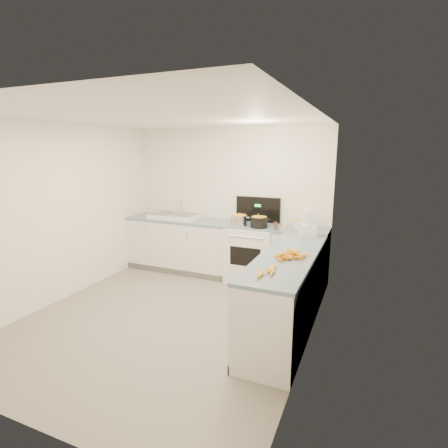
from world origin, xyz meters
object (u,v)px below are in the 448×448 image
at_px(sink, 175,216).
at_px(extract_bottle, 276,226).
at_px(food_processor, 308,224).
at_px(spice_jar, 285,228).
at_px(stove, 252,253).
at_px(mixing_bowl, 302,223).
at_px(steel_pot, 239,221).
at_px(black_pot, 259,223).

height_order(sink, extract_bottle, sink).
bearing_deg(food_processor, spice_jar, 148.43).
relative_size(stove, spice_jar, 15.31).
bearing_deg(mixing_bowl, steel_pot, -164.12).
xyz_separation_m(steel_pot, mixing_bowl, (0.95, 0.27, -0.01)).
relative_size(sink, steel_pot, 3.23).
height_order(mixing_bowl, extract_bottle, mixing_bowl).
distance_m(stove, black_pot, 0.58).
xyz_separation_m(steel_pot, food_processor, (1.13, -0.26, 0.09)).
bearing_deg(spice_jar, sink, 174.62).
relative_size(mixing_bowl, spice_jar, 3.10).
bearing_deg(black_pot, extract_bottle, -9.57).
distance_m(black_pot, spice_jar, 0.43).
distance_m(sink, extract_bottle, 1.89).
height_order(extract_bottle, food_processor, food_processor).
bearing_deg(extract_bottle, sink, 173.99).
bearing_deg(sink, spice_jar, -5.38).
height_order(steel_pot, extract_bottle, steel_pot).
bearing_deg(steel_pot, sink, 172.98).
xyz_separation_m(mixing_bowl, spice_jar, (-0.19, -0.30, -0.02)).
relative_size(black_pot, food_processor, 0.66).
relative_size(steel_pot, food_processor, 0.67).
bearing_deg(sink, steel_pot, -7.02).
xyz_separation_m(stove, food_processor, (0.95, -0.41, 0.64)).
xyz_separation_m(mixing_bowl, food_processor, (0.18, -0.53, 0.11)).
xyz_separation_m(black_pot, food_processor, (0.80, -0.27, 0.10)).
relative_size(stove, black_pot, 5.14).
bearing_deg(steel_pot, mixing_bowl, 15.88).
bearing_deg(sink, black_pot, -5.38).
relative_size(stove, sink, 1.58).
distance_m(stove, spice_jar, 0.79).
xyz_separation_m(black_pot, mixing_bowl, (0.62, 0.26, -0.01)).
bearing_deg(spice_jar, black_pot, 174.62).
relative_size(steel_pot, black_pot, 1.01).
relative_size(black_pot, extract_bottle, 2.21).
distance_m(extract_bottle, spice_jar, 0.15).
relative_size(sink, extract_bottle, 7.19).
bearing_deg(stove, steel_pot, -141.67).
distance_m(steel_pot, spice_jar, 0.76).
xyz_separation_m(steel_pot, spice_jar, (0.76, -0.03, -0.03)).
bearing_deg(food_processor, stove, 156.97).
relative_size(mixing_bowl, food_processor, 0.69).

